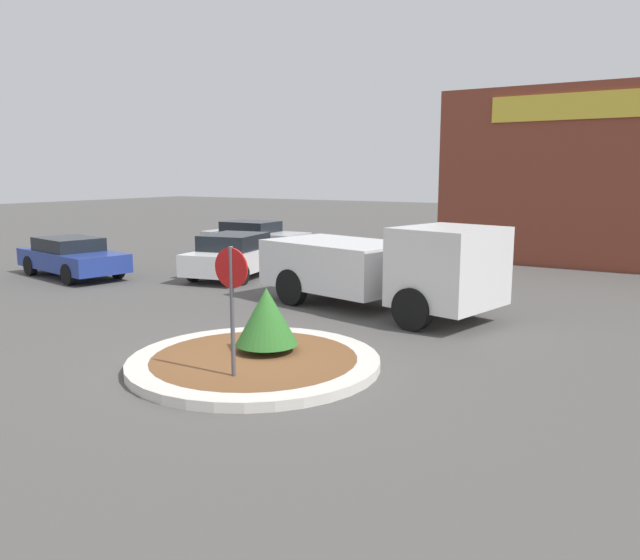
{
  "coord_description": "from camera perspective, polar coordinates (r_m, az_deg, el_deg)",
  "views": [
    {
      "loc": [
        6.55,
        -8.45,
        3.38
      ],
      "look_at": [
        0.04,
        2.16,
        1.24
      ],
      "focal_mm": 35.0,
      "sensor_mm": 36.0,
      "label": 1
    }
  ],
  "objects": [
    {
      "name": "parked_sedan_white",
      "position": [
        20.66,
        -7.63,
        2.27
      ],
      "size": [
        2.69,
        4.61,
        1.43
      ],
      "rotation": [
        0.0,
        0.0,
        1.77
      ],
      "color": "silver",
      "rests_on": "ground_plane"
    },
    {
      "name": "stop_sign",
      "position": [
        9.88,
        -8.07,
        -1.05
      ],
      "size": [
        0.64,
        0.07,
        2.25
      ],
      "color": "#4C4C51",
      "rests_on": "ground_plane"
    },
    {
      "name": "island_shrub",
      "position": [
        11.34,
        -4.91,
        -3.3
      ],
      "size": [
        1.14,
        1.14,
        1.18
      ],
      "color": "brown",
      "rests_on": "traffic_island"
    },
    {
      "name": "parked_sedan_silver",
      "position": [
        26.54,
        -6.02,
        3.94
      ],
      "size": [
        4.53,
        2.05,
        1.37
      ],
      "rotation": [
        0.0,
        0.0,
        0.04
      ],
      "color": "#B7B7BC",
      "rests_on": "ground_plane"
    },
    {
      "name": "traffic_island",
      "position": [
        11.18,
        -6.01,
        -7.44
      ],
      "size": [
        4.45,
        4.45,
        0.17
      ],
      "color": "beige",
      "rests_on": "ground_plane"
    },
    {
      "name": "parked_sedan_blue",
      "position": [
        22.04,
        -21.75,
        2.0
      ],
      "size": [
        4.63,
        2.58,
        1.29
      ],
      "rotation": [
        0.0,
        0.0,
        -0.19
      ],
      "color": "navy",
      "rests_on": "ground_plane"
    },
    {
      "name": "ground_plane",
      "position": [
        11.21,
        -6.0,
        -7.84
      ],
      "size": [
        120.0,
        120.0,
        0.0
      ],
      "primitive_type": "plane",
      "color": "#514F4C"
    },
    {
      "name": "storefront_building",
      "position": [
        26.49,
        26.95,
        8.39
      ],
      "size": [
        13.32,
        6.07,
        6.46
      ],
      "color": "brown",
      "rests_on": "ground_plane"
    },
    {
      "name": "utility_truck",
      "position": [
        15.4,
        5.66,
        1.25
      ],
      "size": [
        6.49,
        3.58,
        2.19
      ],
      "rotation": [
        0.0,
        0.0,
        -0.22
      ],
      "color": "silver",
      "rests_on": "ground_plane"
    }
  ]
}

